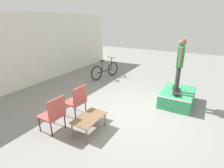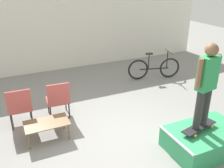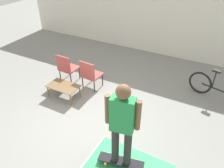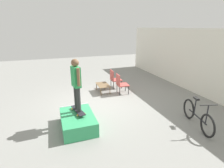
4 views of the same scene
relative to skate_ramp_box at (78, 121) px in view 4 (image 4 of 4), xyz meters
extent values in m
plane|color=gray|center=(-1.56, 1.01, -0.22)|extent=(24.00, 24.00, 0.00)
cube|color=white|center=(-1.56, 5.84, 1.28)|extent=(12.00, 0.06, 3.00)
cube|color=#339E60|center=(0.00, 0.00, 0.00)|extent=(1.48, 0.99, 0.44)
cylinder|color=#B7B7BC|center=(-0.74, 0.00, 0.22)|extent=(0.05, 0.99, 0.05)
cube|color=black|center=(-0.15, 0.05, 0.31)|extent=(0.86, 0.36, 0.02)
cylinder|color=gold|center=(0.08, 0.22, 0.27)|extent=(0.06, 0.04, 0.05)
cylinder|color=gold|center=(0.13, -0.01, 0.27)|extent=(0.06, 0.04, 0.05)
cylinder|color=gold|center=(-0.42, 0.11, 0.27)|extent=(0.06, 0.04, 0.05)
cylinder|color=gold|center=(-0.38, -0.11, 0.27)|extent=(0.06, 0.04, 0.05)
cylinder|color=#2D2D2D|center=(-0.26, 0.03, 0.71)|extent=(0.13, 0.13, 0.79)
cylinder|color=#2D2D2D|center=(-0.04, 0.07, 0.71)|extent=(0.13, 0.13, 0.79)
cube|color=#28934C|center=(-0.15, 0.05, 1.41)|extent=(0.41, 0.26, 0.62)
cylinder|color=brown|center=(-0.38, 0.01, 1.46)|extent=(0.09, 0.09, 0.53)
cylinder|color=brown|center=(0.09, 0.09, 1.46)|extent=(0.09, 0.09, 0.53)
sphere|color=brown|center=(-0.15, 0.05, 1.84)|extent=(0.23, 0.23, 0.23)
cube|color=brown|center=(-2.77, 1.65, 0.16)|extent=(0.91, 0.54, 0.02)
cylinder|color=brown|center=(-3.17, 1.43, -0.03)|extent=(0.04, 0.04, 0.38)
cylinder|color=brown|center=(-2.36, 1.43, -0.03)|extent=(0.04, 0.04, 0.38)
cylinder|color=brown|center=(-3.17, 1.87, -0.03)|extent=(0.04, 0.04, 0.38)
cylinder|color=brown|center=(-2.36, 1.87, -0.03)|extent=(0.04, 0.04, 0.38)
cylinder|color=black|center=(-2.98, 2.72, -0.02)|extent=(0.03, 0.03, 0.40)
cylinder|color=black|center=(-3.42, 2.73, -0.02)|extent=(0.03, 0.03, 0.40)
cylinder|color=black|center=(-2.99, 2.28, -0.02)|extent=(0.03, 0.03, 0.40)
cylinder|color=black|center=(-3.43, 2.29, -0.02)|extent=(0.03, 0.03, 0.40)
cube|color=#B74C47|center=(-3.21, 2.51, 0.21)|extent=(0.53, 0.53, 0.05)
cube|color=#B74C47|center=(-3.21, 2.27, 0.48)|extent=(0.52, 0.05, 0.50)
cylinder|color=black|center=(-2.09, 2.71, -0.02)|extent=(0.03, 0.03, 0.40)
cylinder|color=black|center=(-2.53, 2.74, -0.02)|extent=(0.03, 0.03, 0.40)
cylinder|color=black|center=(-2.12, 2.27, -0.02)|extent=(0.03, 0.03, 0.40)
cylinder|color=black|center=(-2.56, 2.30, -0.02)|extent=(0.03, 0.03, 0.40)
cube|color=#B74C47|center=(-2.33, 2.51, 0.21)|extent=(0.55, 0.55, 0.05)
cube|color=#B74C47|center=(-2.34, 2.27, 0.48)|extent=(0.52, 0.07, 0.50)
torus|color=black|center=(1.71, 3.46, 0.12)|extent=(0.68, 0.24, 0.69)
torus|color=black|center=(0.65, 3.75, 0.12)|extent=(0.68, 0.24, 0.69)
cylinder|color=black|center=(1.18, 3.61, 0.12)|extent=(0.97, 0.30, 0.04)
cylinder|color=black|center=(0.99, 3.66, 0.38)|extent=(0.04, 0.04, 0.50)
cube|color=black|center=(0.99, 3.66, 0.66)|extent=(0.24, 0.15, 0.06)
cylinder|color=black|center=(1.60, 3.49, 0.42)|extent=(0.04, 0.04, 0.60)
cylinder|color=black|center=(1.60, 3.49, 0.72)|extent=(0.17, 0.51, 0.03)
camera|label=1|loc=(-5.81, -0.73, 2.48)|focal=28.00mm
camera|label=2|loc=(-3.37, -2.96, 2.98)|focal=40.00mm
camera|label=3|loc=(0.90, -2.25, 3.63)|focal=35.00mm
camera|label=4|loc=(4.95, -0.60, 2.83)|focal=28.00mm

